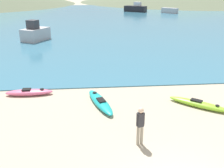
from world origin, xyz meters
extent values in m
cube|color=teal|center=(0.00, 44.34, 0.03)|extent=(160.00, 70.00, 0.06)
ellipsoid|color=#8CCC2D|center=(3.06, 6.13, 0.16)|extent=(2.92, 2.55, 0.32)
cube|color=black|center=(2.94, 6.23, 0.35)|extent=(0.66, 0.62, 0.05)
cylinder|color=black|center=(3.77, 5.55, 0.33)|extent=(0.20, 0.20, 0.02)
ellipsoid|color=teal|center=(-2.18, 6.92, 0.16)|extent=(1.59, 3.48, 0.32)
cube|color=black|center=(-2.13, 6.75, 0.35)|extent=(0.52, 0.69, 0.05)
cylinder|color=black|center=(-2.44, 7.82, 0.33)|extent=(0.23, 0.23, 0.02)
ellipsoid|color=#E5668C|center=(-6.28, 8.60, 0.17)|extent=(2.73, 0.71, 0.34)
cube|color=black|center=(-6.42, 8.60, 0.36)|extent=(0.49, 0.39, 0.05)
cylinder|color=black|center=(-5.53, 8.61, 0.35)|extent=(0.24, 0.24, 0.02)
cylinder|color=gray|center=(-0.83, 2.98, 0.42)|extent=(0.12, 0.12, 0.84)
cylinder|color=gray|center=(-0.68, 2.98, 0.42)|extent=(0.12, 0.12, 0.84)
cube|color=#2D2D33|center=(-0.75, 2.98, 1.14)|extent=(0.26, 0.24, 0.59)
cylinder|color=#2D2D33|center=(-0.88, 2.98, 1.15)|extent=(0.09, 0.09, 0.56)
cylinder|color=#2D2D33|center=(-0.63, 2.98, 1.15)|extent=(0.09, 0.09, 0.56)
sphere|color=beige|center=(-0.75, 2.98, 1.55)|extent=(0.23, 0.23, 0.23)
cube|color=#B2B2B7|center=(15.63, 53.23, 0.62)|extent=(3.39, 3.59, 1.12)
cube|color=#B2B2B7|center=(-8.73, 24.74, 0.75)|extent=(3.20, 3.66, 1.37)
cube|color=#333338|center=(-8.88, 24.47, 1.91)|extent=(1.45, 1.38, 0.96)
cube|color=black|center=(8.54, 57.08, 0.72)|extent=(5.29, 4.44, 1.31)
cube|color=silver|center=(8.96, 56.79, 1.83)|extent=(1.90, 1.79, 0.92)
camera|label=1|loc=(-2.70, -6.02, 6.13)|focal=42.00mm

